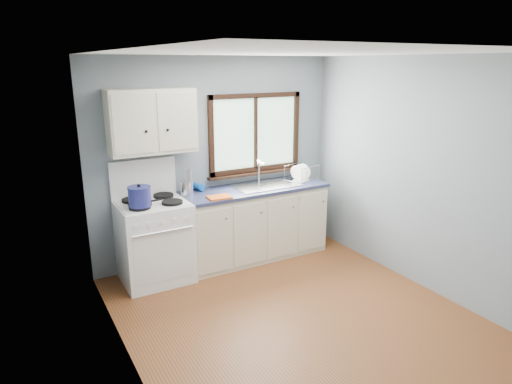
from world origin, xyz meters
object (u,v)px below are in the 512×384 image
sink (266,190)px  utensil_crock (186,188)px  base_cabinets (254,226)px  thermos (190,182)px  gas_range (154,239)px  stockpot (140,196)px  skillet (140,203)px  dish_rack (301,175)px

sink → utensil_crock: bearing=174.9°
base_cabinets → thermos: 1.04m
utensil_crock → base_cabinets: bearing=-6.1°
gas_range → stockpot: size_ratio=4.25×
skillet → stockpot: 0.08m
base_cabinets → gas_range: bearing=-179.2°
base_cabinets → utensil_crock: (-0.86, 0.09, 0.59)m
dish_rack → skillet: bearing=166.8°
sink → thermos: same height
gas_range → utensil_crock: 0.69m
gas_range → sink: gas_range is taller
gas_range → sink: bearing=0.7°
base_cabinets → stockpot: stockpot is taller
gas_range → sink: (1.49, 0.02, 0.37)m
gas_range → skillet: size_ratio=3.54×
skillet → thermos: (0.67, 0.28, 0.08)m
sink → skillet: sink is taller
sink → stockpot: (-1.66, -0.18, 0.21)m
base_cabinets → skillet: skillet is taller
sink → skillet: bearing=-174.3°
gas_range → base_cabinets: bearing=0.8°
gas_range → dish_rack: 2.10m
sink → thermos: size_ratio=2.81×
gas_range → base_cabinets: 1.31m
thermos → utensil_crock: bearing=-161.1°
stockpot → dish_rack: stockpot is taller
skillet → thermos: 0.73m
utensil_crock → thermos: bearing=18.9°
gas_range → skillet: 0.54m
thermos → stockpot: bearing=-156.7°
sink → dish_rack: bearing=4.4°
gas_range → sink: size_ratio=1.62×
dish_rack → base_cabinets: bearing=164.7°
gas_range → utensil_crock: gas_range is taller
gas_range → thermos: 0.77m
thermos → skillet: bearing=-157.6°
gas_range → thermos: (0.50, 0.13, 0.58)m
sink → skillet: (-1.65, -0.17, 0.13)m
skillet → stockpot: stockpot is taller
base_cabinets → dish_rack: dish_rack is taller
stockpot → thermos: thermos is taller
base_cabinets → sink: (0.18, -0.00, 0.45)m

